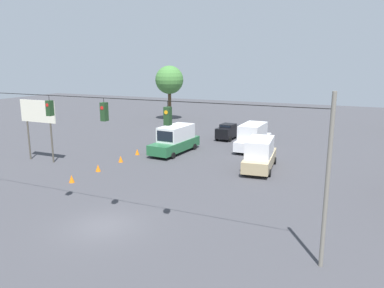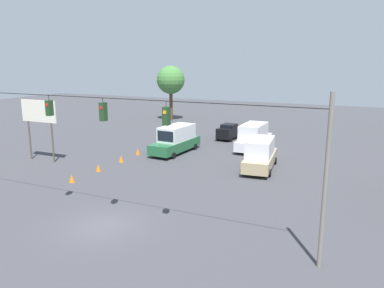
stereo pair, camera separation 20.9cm
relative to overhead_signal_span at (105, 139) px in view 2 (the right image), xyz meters
name	(u,v)px [view 2 (the right image)]	position (x,y,z in m)	size (l,w,h in m)	color
ground_plane	(102,226)	(0.01, 0.62, -5.03)	(140.00, 140.00, 0.00)	#3D3D42
overhead_signal_span	(105,139)	(0.00, 0.00, 0.00)	(24.14, 0.38, 8.14)	slate
sedan_black_withflow_deep	(229,131)	(1.45, -25.95, -4.05)	(2.17, 4.09, 1.89)	black
box_truck_white_oncoming_deep	(254,137)	(-2.82, -21.75, -3.63)	(2.61, 6.79, 2.84)	silver
box_truck_tan_oncoming_far	(260,154)	(-5.36, -14.58, -3.65)	(2.92, 6.55, 2.80)	tan
box_truck_green_withflow_far	(176,139)	(4.25, -17.20, -3.64)	(2.94, 7.01, 2.82)	#236038
traffic_cone_nearest	(72,178)	(7.26, -4.91, -4.73)	(0.44, 0.44, 0.61)	orange
traffic_cone_second	(98,168)	(7.29, -8.24, -4.73)	(0.44, 0.44, 0.61)	orange
traffic_cone_third	(121,159)	(7.27, -11.61, -4.73)	(0.44, 0.44, 0.61)	orange
traffic_cone_fourth	(138,152)	(7.37, -14.69, -4.73)	(0.44, 0.44, 0.61)	orange
roadside_billboard	(39,116)	(14.50, -8.93, -0.70)	(4.18, 0.16, 5.82)	#4C473D
tree_horizon_left	(171,80)	(14.98, -36.56, 1.37)	(4.46, 4.46, 8.70)	#4C3823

